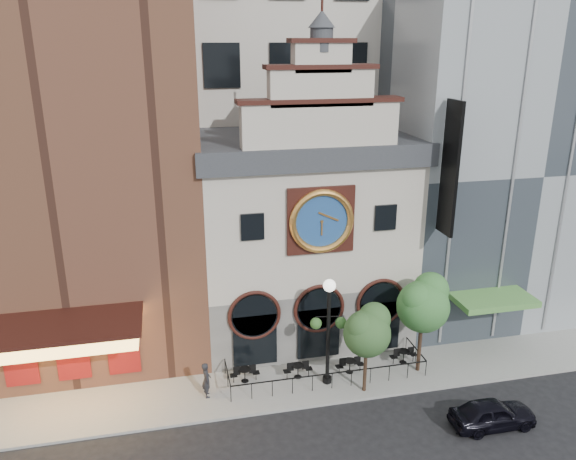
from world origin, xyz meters
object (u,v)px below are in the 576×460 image
(bistro_0, at_px, (245,374))
(bistro_2, at_px, (350,365))
(car_right, at_px, (493,414))
(pedestrian, at_px, (206,380))
(bistro_1, at_px, (298,370))
(tree_right, at_px, (424,302))
(bistro_3, at_px, (404,355))
(lamppost, at_px, (329,320))
(tree_left, at_px, (368,330))

(bistro_0, relative_size, bistro_2, 1.00)
(car_right, bearing_deg, pedestrian, 68.82)
(bistro_1, bearing_deg, bistro_2, -3.46)
(car_right, relative_size, tree_right, 0.73)
(bistro_3, distance_m, lamppost, 5.80)
(bistro_0, xyz_separation_m, bistro_2, (5.73, -0.42, 0.00))
(bistro_2, bearing_deg, pedestrian, -176.83)
(bistro_0, bearing_deg, tree_right, -5.74)
(lamppost, distance_m, tree_right, 5.29)
(bistro_2, relative_size, car_right, 0.39)
(tree_left, xyz_separation_m, tree_right, (3.55, 1.17, 0.59))
(car_right, distance_m, tree_right, 6.34)
(lamppost, bearing_deg, pedestrian, -171.59)
(bistro_1, xyz_separation_m, car_right, (8.09, -5.76, 0.08))
(pedestrian, bearing_deg, lamppost, -95.53)
(bistro_0, distance_m, lamppost, 5.44)
(lamppost, bearing_deg, car_right, -26.72)
(bistro_1, bearing_deg, car_right, -35.46)
(car_right, xyz_separation_m, pedestrian, (-13.02, 5.16, 0.41))
(bistro_1, xyz_separation_m, pedestrian, (-4.93, -0.61, 0.49))
(tree_left, relative_size, tree_right, 0.86)
(bistro_0, bearing_deg, lamppost, -13.52)
(bistro_0, relative_size, bistro_1, 1.00)
(car_right, relative_size, lamppost, 0.69)
(pedestrian, bearing_deg, tree_left, -102.94)
(car_right, bearing_deg, bistro_2, 43.44)
(lamppost, relative_size, tree_right, 1.06)
(car_right, bearing_deg, bistro_1, 54.96)
(bistro_0, xyz_separation_m, tree_left, (5.98, -2.12, 3.06))
(bistro_1, xyz_separation_m, bistro_2, (2.88, -0.17, 0.00))
(bistro_1, bearing_deg, lamppost, -29.00)
(bistro_0, distance_m, pedestrian, 2.30)
(bistro_1, distance_m, bistro_2, 2.88)
(pedestrian, bearing_deg, bistro_1, -86.94)
(bistro_1, distance_m, pedestrian, 4.99)
(bistro_2, height_order, car_right, car_right)
(bistro_2, distance_m, tree_left, 3.52)
(tree_right, bearing_deg, bistro_2, 171.91)
(bistro_2, relative_size, tree_right, 0.28)
(tree_right, bearing_deg, car_right, -74.43)
(bistro_0, height_order, bistro_2, same)
(bistro_2, bearing_deg, car_right, -46.98)
(bistro_0, relative_size, pedestrian, 0.83)
(bistro_3, relative_size, tree_right, 0.28)
(pedestrian, height_order, tree_right, tree_right)
(bistro_0, height_order, bistro_1, same)
(bistro_3, distance_m, tree_right, 3.78)
(tree_right, bearing_deg, lamppost, -179.28)
(bistro_2, distance_m, pedestrian, 7.84)
(tree_right, bearing_deg, tree_left, -161.82)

